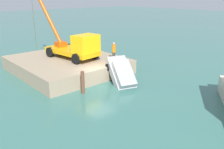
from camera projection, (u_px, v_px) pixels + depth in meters
ground at (99, 84)px, 21.30m from camera, size 200.00×200.00×0.00m
dock at (67, 64)px, 24.82m from camera, size 10.52×9.45×1.32m
crane_truck at (75, 45)px, 23.88m from camera, size 8.71×3.37×7.77m
dock_worker at (114, 51)px, 23.75m from camera, size 0.34×0.34×1.73m
salvaged_car at (123, 78)px, 20.91m from camera, size 4.19×2.95×3.48m
piling_near at (83, 82)px, 19.06m from camera, size 0.29×0.29×1.82m
piling_mid at (122, 72)px, 21.80m from camera, size 0.42×0.42×1.72m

